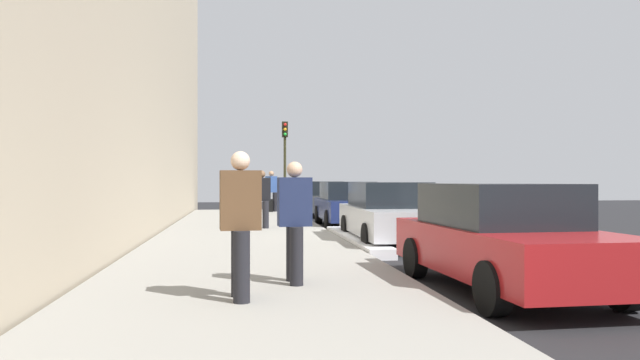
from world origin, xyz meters
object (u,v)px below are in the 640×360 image
(parked_car_silver, at_px, (390,213))
(parked_car_charcoal, at_px, (323,199))
(parked_car_navy, at_px, (348,204))
(pedestrian_black_coat, at_px, (262,197))
(pedestrian_navy_coat, at_px, (295,218))
(traffic_light_pole, at_px, (285,150))
(pedestrian_blue_coat, at_px, (271,190))
(parked_car_red, at_px, (503,237))
(pedestrian_brown_coat, at_px, (240,220))
(rolling_suitcase, at_px, (270,205))

(parked_car_silver, bearing_deg, parked_car_charcoal, -179.75)
(parked_car_navy, height_order, pedestrian_black_coat, pedestrian_black_coat)
(parked_car_charcoal, height_order, pedestrian_black_coat, pedestrian_black_coat)
(pedestrian_navy_coat, xyz_separation_m, traffic_light_pole, (-18.92, 1.24, 1.88))
(traffic_light_pole, bearing_deg, parked_car_charcoal, 50.23)
(parked_car_charcoal, xyz_separation_m, pedestrian_blue_coat, (-1.42, -2.17, 0.37))
(parked_car_navy, height_order, parked_car_red, same)
(pedestrian_brown_coat, bearing_deg, pedestrian_navy_coat, 144.73)
(pedestrian_navy_coat, bearing_deg, pedestrian_black_coat, -179.25)
(parked_car_navy, bearing_deg, pedestrian_blue_coat, -163.12)
(pedestrian_navy_coat, bearing_deg, parked_car_charcoal, 170.96)
(parked_car_navy, xyz_separation_m, parked_car_red, (11.90, 0.08, -0.00))
(pedestrian_black_coat, bearing_deg, parked_car_charcoal, 159.92)
(parked_car_navy, xyz_separation_m, pedestrian_navy_coat, (11.74, -2.84, 0.28))
(traffic_light_pole, bearing_deg, pedestrian_brown_coat, -5.65)
(pedestrian_blue_coat, bearing_deg, rolling_suitcase, -9.59)
(parked_car_navy, distance_m, traffic_light_pole, 7.67)
(parked_car_red, relative_size, pedestrian_brown_coat, 2.56)
(pedestrian_brown_coat, bearing_deg, parked_car_navy, 164.35)
(parked_car_red, bearing_deg, traffic_light_pole, -174.97)
(parked_car_red, relative_size, pedestrian_navy_coat, 2.70)
(pedestrian_blue_coat, bearing_deg, pedestrian_brown_coat, -3.89)
(parked_car_silver, bearing_deg, parked_car_navy, -179.89)
(parked_car_charcoal, bearing_deg, pedestrian_navy_coat, -9.04)
(pedestrian_navy_coat, bearing_deg, parked_car_silver, 154.55)
(pedestrian_blue_coat, bearing_deg, parked_car_silver, 9.68)
(parked_car_charcoal, height_order, parked_car_navy, same)
(parked_car_red, bearing_deg, parked_car_silver, -179.38)
(rolling_suitcase, bearing_deg, pedestrian_black_coat, -4.36)
(parked_car_red, height_order, pedestrian_navy_coat, pedestrian_navy_coat)
(pedestrian_brown_coat, bearing_deg, parked_car_silver, 152.97)
(parked_car_navy, xyz_separation_m, traffic_light_pole, (-7.18, -1.60, 2.16))
(pedestrian_black_coat, bearing_deg, pedestrian_navy_coat, 0.75)
(parked_car_red, distance_m, traffic_light_pole, 19.28)
(traffic_light_pole, bearing_deg, pedestrian_blue_coat, -100.75)
(parked_car_charcoal, xyz_separation_m, pedestrian_black_coat, (8.01, -2.93, 0.30))
(traffic_light_pole, distance_m, rolling_suitcase, 2.58)
(pedestrian_navy_coat, relative_size, rolling_suitcase, 1.79)
(pedestrian_blue_coat, xyz_separation_m, rolling_suitcase, (0.39, -0.07, -0.69))
(traffic_light_pole, bearing_deg, parked_car_red, 5.03)
(pedestrian_brown_coat, bearing_deg, rolling_suitcase, 176.22)
(parked_car_red, distance_m, pedestrian_black_coat, 10.24)
(parked_car_charcoal, xyz_separation_m, parked_car_red, (17.78, 0.12, 0.00))
(pedestrian_navy_coat, height_order, rolling_suitcase, pedestrian_navy_coat)
(rolling_suitcase, bearing_deg, parked_car_silver, 10.26)
(parked_car_red, xyz_separation_m, pedestrian_brown_coat, (0.87, -3.66, 0.33))
(pedestrian_black_coat, distance_m, pedestrian_brown_coat, 10.67)
(pedestrian_black_coat, relative_size, rolling_suitcase, 1.83)
(parked_car_silver, height_order, rolling_suitcase, parked_car_silver)
(parked_car_red, distance_m, pedestrian_blue_coat, 19.34)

